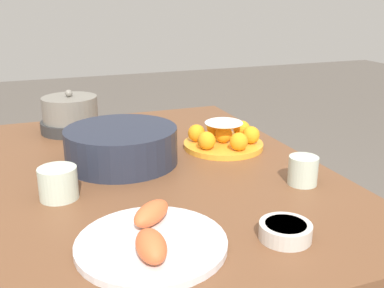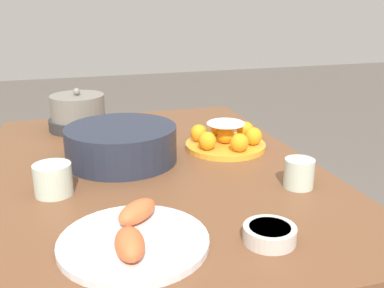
{
  "view_description": "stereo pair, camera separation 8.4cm",
  "coord_description": "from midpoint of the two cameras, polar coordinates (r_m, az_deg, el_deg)",
  "views": [
    {
      "loc": [
        -1.07,
        0.31,
        1.21
      ],
      "look_at": [
        0.05,
        -0.12,
        0.81
      ],
      "focal_mm": 42.0,
      "sensor_mm": 36.0,
      "label": 1
    },
    {
      "loc": [
        -1.1,
        0.23,
        1.21
      ],
      "look_at": [
        0.05,
        -0.12,
        0.81
      ],
      "focal_mm": 42.0,
      "sensor_mm": 36.0,
      "label": 2
    }
  ],
  "objects": [
    {
      "name": "serving_bowl",
      "position": [
        1.24,
        -7.08,
        0.11
      ],
      "size": [
        0.3,
        0.3,
        0.1
      ],
      "color": "#232838",
      "rests_on": "dining_table"
    },
    {
      "name": "cake_plate",
      "position": [
        1.35,
        6.13,
        0.72
      ],
      "size": [
        0.24,
        0.24,
        0.09
      ],
      "color": "gold",
      "rests_on": "dining_table"
    },
    {
      "name": "warming_pot",
      "position": [
        1.57,
        -12.78,
        3.87
      ],
      "size": [
        0.2,
        0.2,
        0.14
      ],
      "color": "#2D2D2D",
      "rests_on": "dining_table"
    },
    {
      "name": "seafood_platter",
      "position": [
        0.84,
        -4.55,
        -11.85
      ],
      "size": [
        0.28,
        0.28,
        0.06
      ],
      "color": "silver",
      "rests_on": "dining_table"
    },
    {
      "name": "cup_far",
      "position": [
        1.07,
        -15.11,
        -4.39
      ],
      "size": [
        0.09,
        0.09,
        0.07
      ],
      "color": "beige",
      "rests_on": "dining_table"
    },
    {
      "name": "cup_near",
      "position": [
        1.11,
        15.55,
        -3.63
      ],
      "size": [
        0.07,
        0.07,
        0.07
      ],
      "color": "beige",
      "rests_on": "dining_table"
    },
    {
      "name": "dining_table",
      "position": [
        1.25,
        -2.73,
        -7.86
      ],
      "size": [
        1.2,
        0.86,
        0.77
      ],
      "color": "brown",
      "rests_on": "ground_plane"
    },
    {
      "name": "sauce_bowl",
      "position": [
        0.87,
        12.6,
        -11.08
      ],
      "size": [
        0.1,
        0.1,
        0.03
      ],
      "color": "beige",
      "rests_on": "dining_table"
    }
  ]
}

